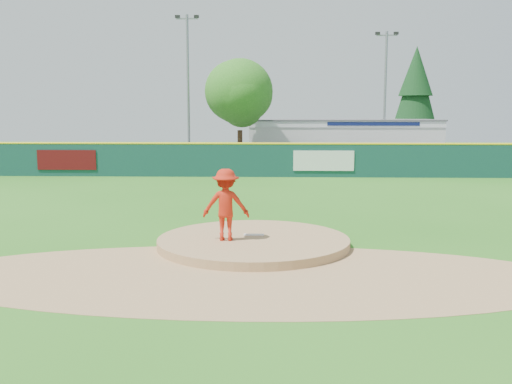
{
  "coord_description": "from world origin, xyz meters",
  "views": [
    {
      "loc": [
        0.66,
        -16.01,
        3.79
      ],
      "look_at": [
        0.0,
        2.0,
        1.3
      ],
      "focal_mm": 40.0,
      "sensor_mm": 36.0,
      "label": 1
    }
  ],
  "objects_px": {
    "pool_building_grp": "(341,139)",
    "conifer_tree": "(415,94)",
    "playground_slide": "(65,157)",
    "pitcher": "(226,205)",
    "van": "(354,158)",
    "deciduous_tree": "(240,103)",
    "light_pole_left": "(188,83)",
    "light_pole_right": "(385,91)"
  },
  "relations": [
    {
      "from": "pool_building_grp",
      "to": "conifer_tree",
      "type": "xyz_separation_m",
      "value": [
        7.0,
        4.01,
        3.88
      ]
    },
    {
      "from": "pool_building_grp",
      "to": "light_pole_left",
      "type": "height_order",
      "value": "light_pole_left"
    },
    {
      "from": "pitcher",
      "to": "pool_building_grp",
      "type": "height_order",
      "value": "pool_building_grp"
    },
    {
      "from": "deciduous_tree",
      "to": "light_pole_right",
      "type": "xyz_separation_m",
      "value": [
        11.0,
        4.0,
        0.99
      ]
    },
    {
      "from": "conifer_tree",
      "to": "light_pole_left",
      "type": "height_order",
      "value": "light_pole_left"
    },
    {
      "from": "pitcher",
      "to": "playground_slide",
      "type": "bearing_deg",
      "value": -60.45
    },
    {
      "from": "playground_slide",
      "to": "conifer_tree",
      "type": "height_order",
      "value": "conifer_tree"
    },
    {
      "from": "pool_building_grp",
      "to": "conifer_tree",
      "type": "height_order",
      "value": "conifer_tree"
    },
    {
      "from": "pool_building_grp",
      "to": "deciduous_tree",
      "type": "xyz_separation_m",
      "value": [
        -8.0,
        -6.99,
        2.89
      ]
    },
    {
      "from": "deciduous_tree",
      "to": "playground_slide",
      "type": "bearing_deg",
      "value": -165.76
    },
    {
      "from": "deciduous_tree",
      "to": "conifer_tree",
      "type": "xyz_separation_m",
      "value": [
        15.0,
        11.0,
        0.99
      ]
    },
    {
      "from": "pool_building_grp",
      "to": "light_pole_left",
      "type": "bearing_deg",
      "value": -157.4
    },
    {
      "from": "pool_building_grp",
      "to": "light_pole_right",
      "type": "height_order",
      "value": "light_pole_right"
    },
    {
      "from": "pool_building_grp",
      "to": "light_pole_left",
      "type": "distance_m",
      "value": 13.72
    },
    {
      "from": "deciduous_tree",
      "to": "light_pole_left",
      "type": "height_order",
      "value": "light_pole_left"
    },
    {
      "from": "playground_slide",
      "to": "van",
      "type": "bearing_deg",
      "value": 7.82
    },
    {
      "from": "light_pole_left",
      "to": "deciduous_tree",
      "type": "bearing_deg",
      "value": -26.57
    },
    {
      "from": "pool_building_grp",
      "to": "light_pole_right",
      "type": "bearing_deg",
      "value": -44.95
    },
    {
      "from": "pitcher",
      "to": "van",
      "type": "height_order",
      "value": "pitcher"
    },
    {
      "from": "conifer_tree",
      "to": "playground_slide",
      "type": "bearing_deg",
      "value": -152.38
    },
    {
      "from": "van",
      "to": "light_pole_right",
      "type": "relative_size",
      "value": 0.46
    },
    {
      "from": "playground_slide",
      "to": "conifer_tree",
      "type": "distance_m",
      "value": 30.48
    },
    {
      "from": "pool_building_grp",
      "to": "van",
      "type": "bearing_deg",
      "value": -88.74
    },
    {
      "from": "playground_slide",
      "to": "deciduous_tree",
      "type": "distance_m",
      "value": 12.6
    },
    {
      "from": "van",
      "to": "pool_building_grp",
      "type": "height_order",
      "value": "pool_building_grp"
    },
    {
      "from": "conifer_tree",
      "to": "light_pole_left",
      "type": "xyz_separation_m",
      "value": [
        -19.0,
        -9.0,
        0.51
      ]
    },
    {
      "from": "pitcher",
      "to": "deciduous_tree",
      "type": "bearing_deg",
      "value": -87.68
    },
    {
      "from": "playground_slide",
      "to": "deciduous_tree",
      "type": "bearing_deg",
      "value": 14.24
    },
    {
      "from": "playground_slide",
      "to": "conifer_tree",
      "type": "xyz_separation_m",
      "value": [
        26.68,
        13.96,
        4.67
      ]
    },
    {
      "from": "pitcher",
      "to": "pool_building_grp",
      "type": "relative_size",
      "value": 0.13
    },
    {
      "from": "pool_building_grp",
      "to": "deciduous_tree",
      "type": "relative_size",
      "value": 2.07
    },
    {
      "from": "light_pole_right",
      "to": "van",
      "type": "bearing_deg",
      "value": -123.82
    },
    {
      "from": "van",
      "to": "conifer_tree",
      "type": "bearing_deg",
      "value": -19.11
    },
    {
      "from": "pitcher",
      "to": "light_pole_left",
      "type": "distance_m",
      "value": 28.22
    },
    {
      "from": "deciduous_tree",
      "to": "light_pole_right",
      "type": "relative_size",
      "value": 0.74
    },
    {
      "from": "pitcher",
      "to": "playground_slide",
      "type": "xyz_separation_m",
      "value": [
        -12.92,
        22.35,
        -0.39
      ]
    },
    {
      "from": "pitcher",
      "to": "light_pole_right",
      "type": "distance_m",
      "value": 31.19
    },
    {
      "from": "playground_slide",
      "to": "light_pole_right",
      "type": "bearing_deg",
      "value": 17.07
    },
    {
      "from": "van",
      "to": "pool_building_grp",
      "type": "bearing_deg",
      "value": 13.47
    },
    {
      "from": "van",
      "to": "light_pole_left",
      "type": "height_order",
      "value": "light_pole_left"
    },
    {
      "from": "van",
      "to": "conifer_tree",
      "type": "xyz_separation_m",
      "value": [
        6.84,
        11.24,
        4.88
      ]
    },
    {
      "from": "playground_slide",
      "to": "light_pole_left",
      "type": "height_order",
      "value": "light_pole_left"
    }
  ]
}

